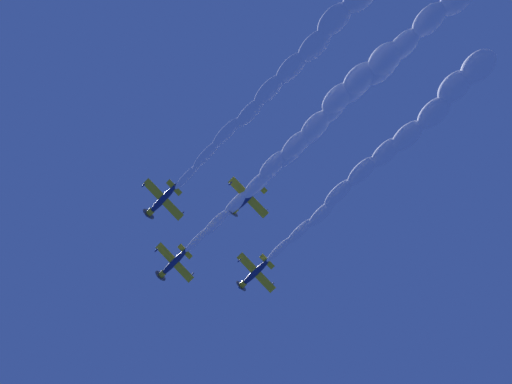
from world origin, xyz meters
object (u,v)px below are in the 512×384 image
at_px(airplane_right_wingman, 254,274).
at_px(airplane_slot_tail, 246,199).
at_px(airplane_lead, 173,264).
at_px(airplane_left_wingman, 161,201).

height_order(airplane_right_wingman, airplane_slot_tail, airplane_slot_tail).
bearing_deg(airplane_lead, airplane_left_wingman, -131.75).
distance_m(airplane_lead, airplane_right_wingman, 12.95).
distance_m(airplane_lead, airplane_slot_tail, 16.06).
bearing_deg(airplane_slot_tail, airplane_left_wingman, 144.03).
height_order(airplane_lead, airplane_left_wingman, airplane_lead).
distance_m(airplane_right_wingman, airplane_slot_tail, 12.39).
bearing_deg(airplane_lead, airplane_slot_tail, -80.14).
bearing_deg(airplane_left_wingman, airplane_lead, 48.25).
xyz_separation_m(airplane_lead, airplane_slot_tail, (2.75, -15.80, -0.71)).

